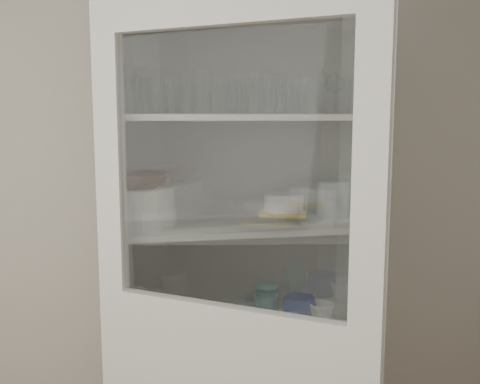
{
  "coord_description": "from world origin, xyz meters",
  "views": [
    {
      "loc": [
        -0.18,
        -0.7,
        1.65
      ],
      "look_at": [
        0.2,
        1.27,
        1.37
      ],
      "focal_mm": 40.0,
      "sensor_mm": 36.0,
      "label": 1
    }
  ],
  "objects_px": {
    "cupboard_door": "(227,378)",
    "white_canister": "(133,307)",
    "measuring_cups": "(228,323)",
    "mug_white": "(322,315)",
    "cream_bowl": "(141,197)",
    "teal_jar": "(267,299)",
    "goblet_3": "(334,92)",
    "mug_blue": "(299,309)",
    "plate_stack_front": "(142,216)",
    "goblet_0": "(138,92)",
    "mug_teal": "(266,305)",
    "pantry_cabinet": "(237,295)",
    "terracotta_bowl": "(141,180)",
    "plate_stack_back": "(148,210)",
    "white_ramekin": "(284,202)",
    "grey_bowl_stack": "(333,199)",
    "yellow_trivet": "(284,212)",
    "goblet_2": "(284,92)",
    "glass_platter": "(284,216)",
    "goblet_1": "(246,95)"
  },
  "relations": [
    {
      "from": "cupboard_door",
      "to": "white_canister",
      "type": "relative_size",
      "value": 15.82
    },
    {
      "from": "measuring_cups",
      "to": "mug_white",
      "type": "bearing_deg",
      "value": -7.23
    },
    {
      "from": "cream_bowl",
      "to": "teal_jar",
      "type": "relative_size",
      "value": 2.09
    },
    {
      "from": "mug_white",
      "to": "goblet_3",
      "type": "bearing_deg",
      "value": 59.93
    },
    {
      "from": "cupboard_door",
      "to": "mug_blue",
      "type": "xyz_separation_m",
      "value": [
        0.35,
        0.42,
        0.04
      ]
    },
    {
      "from": "plate_stack_front",
      "to": "cream_bowl",
      "type": "distance_m",
      "value": 0.07
    },
    {
      "from": "plate_stack_front",
      "to": "goblet_0",
      "type": "bearing_deg",
      "value": 91.38
    },
    {
      "from": "goblet_0",
      "to": "mug_teal",
      "type": "distance_m",
      "value": 0.97
    },
    {
      "from": "pantry_cabinet",
      "to": "goblet_3",
      "type": "bearing_deg",
      "value": 0.99
    },
    {
      "from": "cupboard_door",
      "to": "cream_bowl",
      "type": "relative_size",
      "value": 8.58
    },
    {
      "from": "cupboard_door",
      "to": "cream_bowl",
      "type": "xyz_separation_m",
      "value": [
        -0.24,
        0.43,
        0.49
      ]
    },
    {
      "from": "cream_bowl",
      "to": "terracotta_bowl",
      "type": "height_order",
      "value": "terracotta_bowl"
    },
    {
      "from": "cream_bowl",
      "to": "mug_white",
      "type": "xyz_separation_m",
      "value": [
        0.66,
        -0.07,
        -0.46
      ]
    },
    {
      "from": "plate_stack_back",
      "to": "cream_bowl",
      "type": "height_order",
      "value": "cream_bowl"
    },
    {
      "from": "goblet_0",
      "to": "white_ramekin",
      "type": "height_order",
      "value": "goblet_0"
    },
    {
      "from": "cream_bowl",
      "to": "white_canister",
      "type": "distance_m",
      "value": 0.46
    },
    {
      "from": "cupboard_door",
      "to": "plate_stack_back",
      "type": "relative_size",
      "value": 9.25
    },
    {
      "from": "grey_bowl_stack",
      "to": "white_canister",
      "type": "xyz_separation_m",
      "value": [
        -0.79,
        0.04,
        -0.41
      ]
    },
    {
      "from": "goblet_0",
      "to": "goblet_3",
      "type": "bearing_deg",
      "value": -2.84
    },
    {
      "from": "cupboard_door",
      "to": "goblet_3",
      "type": "relative_size",
      "value": 11.33
    },
    {
      "from": "yellow_trivet",
      "to": "white_ramekin",
      "type": "height_order",
      "value": "white_ramekin"
    },
    {
      "from": "goblet_3",
      "to": "goblet_2",
      "type": "bearing_deg",
      "value": 172.28
    },
    {
      "from": "goblet_0",
      "to": "plate_stack_back",
      "type": "height_order",
      "value": "goblet_0"
    },
    {
      "from": "pantry_cabinet",
      "to": "grey_bowl_stack",
      "type": "relative_size",
      "value": 15.0
    },
    {
      "from": "goblet_2",
      "to": "plate_stack_back",
      "type": "relative_size",
      "value": 0.81
    },
    {
      "from": "plate_stack_front",
      "to": "measuring_cups",
      "type": "distance_m",
      "value": 0.52
    },
    {
      "from": "cupboard_door",
      "to": "mug_white",
      "type": "xyz_separation_m",
      "value": [
        0.42,
        0.36,
        0.03
      ]
    },
    {
      "from": "goblet_0",
      "to": "cream_bowl",
      "type": "bearing_deg",
      "value": -88.62
    },
    {
      "from": "grey_bowl_stack",
      "to": "plate_stack_front",
      "type": "bearing_deg",
      "value": -175.84
    },
    {
      "from": "goblet_2",
      "to": "white_canister",
      "type": "distance_m",
      "value": 1.02
    },
    {
      "from": "pantry_cabinet",
      "to": "mug_white",
      "type": "relative_size",
      "value": 21.44
    },
    {
      "from": "grey_bowl_stack",
      "to": "teal_jar",
      "type": "relative_size",
      "value": 1.26
    },
    {
      "from": "plate_stack_front",
      "to": "pantry_cabinet",
      "type": "bearing_deg",
      "value": 16.63
    },
    {
      "from": "teal_jar",
      "to": "mug_blue",
      "type": "bearing_deg",
      "value": -51.45
    },
    {
      "from": "cupboard_door",
      "to": "teal_jar",
      "type": "height_order",
      "value": "cupboard_door"
    },
    {
      "from": "pantry_cabinet",
      "to": "goblet_3",
      "type": "relative_size",
      "value": 11.9
    },
    {
      "from": "goblet_0",
      "to": "glass_platter",
      "type": "distance_m",
      "value": 0.73
    },
    {
      "from": "goblet_0",
      "to": "yellow_trivet",
      "type": "distance_m",
      "value": 0.72
    },
    {
      "from": "plate_stack_front",
      "to": "goblet_1",
      "type": "bearing_deg",
      "value": 22.15
    },
    {
      "from": "goblet_0",
      "to": "goblet_2",
      "type": "relative_size",
      "value": 0.96
    },
    {
      "from": "measuring_cups",
      "to": "white_canister",
      "type": "bearing_deg",
      "value": 160.56
    },
    {
      "from": "goblet_2",
      "to": "pantry_cabinet",
      "type": "bearing_deg",
      "value": -170.22
    },
    {
      "from": "cream_bowl",
      "to": "terracotta_bowl",
      "type": "bearing_deg",
      "value": 180.0
    },
    {
      "from": "terracotta_bowl",
      "to": "yellow_trivet",
      "type": "distance_m",
      "value": 0.57
    },
    {
      "from": "goblet_3",
      "to": "mug_blue",
      "type": "height_order",
      "value": "goblet_3"
    },
    {
      "from": "cupboard_door",
      "to": "goblet_1",
      "type": "distance_m",
      "value": 1.07
    },
    {
      "from": "terracotta_bowl",
      "to": "plate_stack_back",
      "type": "bearing_deg",
      "value": 81.54
    },
    {
      "from": "teal_jar",
      "to": "goblet_3",
      "type": "bearing_deg",
      "value": 1.75
    },
    {
      "from": "pantry_cabinet",
      "to": "white_ramekin",
      "type": "bearing_deg",
      "value": -18.01
    },
    {
      "from": "white_ramekin",
      "to": "cream_bowl",
      "type": "bearing_deg",
      "value": -174.4
    }
  ]
}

